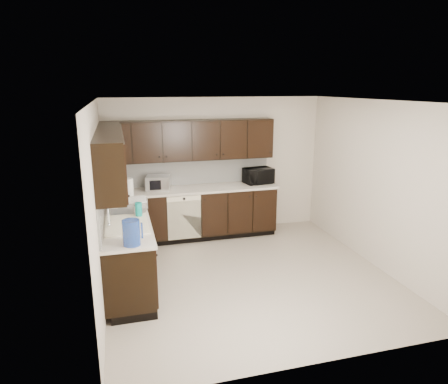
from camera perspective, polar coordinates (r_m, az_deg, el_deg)
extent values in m
plane|color=#AA9D8D|center=(5.98, 3.51, -11.83)|extent=(4.00, 4.00, 0.00)
plane|color=white|center=(5.35, 3.95, 12.84)|extent=(4.00, 4.00, 0.00)
cube|color=beige|center=(7.41, -1.24, 3.72)|extent=(4.00, 0.02, 2.50)
cube|color=beige|center=(5.27, -17.39, -1.66)|extent=(0.02, 4.00, 2.50)
cube|color=beige|center=(6.45, 20.82, 1.02)|extent=(0.02, 4.00, 2.50)
cube|color=beige|center=(3.80, 13.48, -7.84)|extent=(4.00, 0.02, 2.50)
cube|color=black|center=(7.22, -4.49, -3.18)|extent=(3.00, 0.60, 0.90)
cube|color=black|center=(5.81, -13.69, -8.22)|extent=(0.60, 2.20, 0.90)
cube|color=black|center=(7.39, -4.47, -6.06)|extent=(3.00, 0.54, 0.10)
cube|color=black|center=(5.97, -13.16, -11.74)|extent=(0.54, 2.20, 0.10)
cube|color=beige|center=(7.09, -4.57, 0.43)|extent=(3.03, 0.63, 0.04)
cube|color=beige|center=(5.64, -13.99, -3.83)|extent=(0.63, 2.23, 0.04)
cube|color=white|center=(7.31, -5.02, 2.95)|extent=(3.00, 0.02, 0.48)
cube|color=white|center=(5.86, -17.03, -0.68)|extent=(0.02, 2.80, 0.48)
cube|color=black|center=(7.06, -4.91, 7.39)|extent=(3.00, 0.33, 0.70)
cube|color=black|center=(5.57, -15.96, 4.83)|extent=(0.33, 2.47, 0.70)
cube|color=#FAF1CD|center=(6.91, -5.68, -3.64)|extent=(0.58, 0.02, 0.78)
cube|color=#FAF1CD|center=(6.80, -5.75, -0.94)|extent=(0.58, 0.03, 0.08)
cylinder|color=black|center=(6.78, -5.73, -0.98)|extent=(0.04, 0.02, 0.04)
cube|color=#FAF1CD|center=(5.35, -13.71, -4.57)|extent=(0.54, 0.82, 0.03)
cube|color=#FAF1CD|center=(5.19, -13.58, -6.17)|extent=(0.42, 0.34, 0.16)
cube|color=#FAF1CD|center=(5.57, -13.72, -4.72)|extent=(0.42, 0.34, 0.16)
cylinder|color=silver|center=(5.31, -16.16, -3.45)|extent=(0.03, 0.03, 0.26)
cylinder|color=silver|center=(5.28, -15.71, -2.18)|extent=(0.14, 0.02, 0.02)
cylinder|color=#B2B2B7|center=(5.18, -13.60, -5.86)|extent=(0.20, 0.20, 0.10)
imported|color=black|center=(7.40, 4.92, 2.33)|extent=(0.56, 0.42, 0.28)
imported|color=gray|center=(5.69, -12.31, -2.27)|extent=(0.12, 0.12, 0.21)
imported|color=gray|center=(6.02, -15.02, -1.38)|extent=(0.10, 0.10, 0.23)
cube|color=silver|center=(6.99, -9.39, 1.28)|extent=(0.46, 0.38, 0.25)
cube|color=silver|center=(5.86, -13.36, -1.96)|extent=(0.53, 0.46, 0.18)
cylinder|color=navy|center=(4.64, -13.10, -5.68)|extent=(0.26, 0.26, 0.30)
cylinder|color=#0C8881|center=(5.60, -12.10, -2.53)|extent=(0.11, 0.11, 0.21)
cylinder|color=white|center=(6.60, -13.41, 0.55)|extent=(0.17, 0.17, 0.31)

